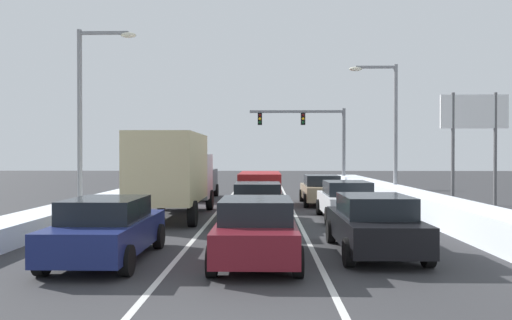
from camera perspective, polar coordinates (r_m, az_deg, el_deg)
The scene contains 19 objects.
ground_plane at distance 19.26m, azimuth -0.25°, elevation -6.97°, with size 120.00×120.00×0.00m, color #333335.
lane_stripe_between_right_lane_and_center_lane at distance 22.62m, azimuth 4.28°, elevation -5.84°, with size 0.14×36.89×0.01m, color silver.
lane_stripe_between_center_lane_and_left_lane at distance 22.69m, azimuth -4.37°, elevation -5.82°, with size 0.14×36.89×0.01m, color silver.
snow_bank_right_shoulder at distance 23.47m, azimuth 17.35°, elevation -4.52°, with size 1.57×36.89×0.91m, color silver.
snow_bank_left_shoulder at distance 23.75m, azimuth -17.25°, elevation -4.78°, with size 1.51×36.89×0.65m, color silver.
sedan_black_right_lane_nearest at distance 13.17m, azimuth 13.34°, elevation -7.15°, with size 2.00×4.50×1.51m.
sedan_white_right_lane_second at distance 19.76m, azimuth 10.32°, elevation -4.56°, with size 2.00×4.50×1.51m.
sedan_tan_right_lane_third at distance 25.63m, azimuth 7.49°, elevation -3.38°, with size 2.00×4.50×1.51m.
sedan_maroon_center_lane_nearest at distance 11.88m, azimuth 0.03°, elevation -7.98°, with size 2.00×4.50×1.51m.
sedan_green_center_lane_second at distance 18.45m, azimuth 0.21°, elevation -4.92°, with size 2.00×4.50×1.51m.
suv_red_center_lane_third at distance 24.38m, azimuth 0.45°, elevation -2.98°, with size 2.16×4.90×1.67m.
sedan_navy_left_lane_nearest at distance 12.51m, azimuth -16.66°, elevation -7.57°, with size 2.00×4.50×1.51m.
box_truck_left_lane_second at distance 20.22m, azimuth -9.44°, elevation -1.22°, with size 2.53×7.20×3.36m.
suv_charcoal_left_lane_third at distance 29.03m, azimuth -6.81°, elevation -2.41°, with size 2.16×4.90×1.67m.
traffic_light_gantry at distance 39.44m, azimuth 6.67°, elevation 3.44°, with size 7.54×0.47×6.20m.
street_lamp_right_near at distance 15.85m, azimuth 27.22°, elevation 9.51°, with size 2.66×0.36×8.40m.
street_lamp_right_mid at distance 28.37m, azimuth 14.95°, elevation 4.63°, with size 2.66×0.36×7.51m.
street_lamp_left_mid at distance 23.54m, azimuth -18.73°, elevation 6.23°, with size 2.66×0.36×8.12m.
roadside_sign_right at distance 25.85m, azimuth 23.73°, elevation 3.83°, with size 3.20×0.16×5.50m.
Camera 1 is at (0.46, -5.68, 2.53)m, focal length 34.89 mm.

